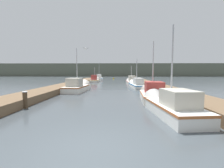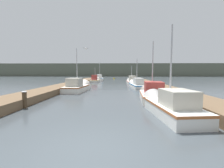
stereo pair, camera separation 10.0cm
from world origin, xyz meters
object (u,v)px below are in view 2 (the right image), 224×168
Objects in this scene: fishing_boat_3 at (136,84)px; mooring_piling_2 at (132,78)px; mooring_piling_1 at (135,79)px; fishing_boat_0 at (168,105)px; mooring_piling_0 at (25,100)px; fishing_boat_1 at (152,94)px; seagull_lead at (86,48)px; fishing_boat_4 at (131,81)px; fishing_boat_6 at (100,78)px; channel_buoy at (114,79)px; fishing_boat_2 at (78,87)px; fishing_boat_5 at (95,80)px.

fishing_boat_3 reaches higher than mooring_piling_2.
fishing_boat_0 is at bearing -92.79° from mooring_piling_1.
fishing_boat_1 is at bearing 20.01° from mooring_piling_0.
seagull_lead is at bearing -137.45° from fishing_boat_3.
mooring_piling_2 is at bearing 82.58° from fishing_boat_4.
fishing_boat_6 is (-6.94, 16.17, 0.08)m from fishing_boat_3.
fishing_boat_1 reaches higher than mooring_piling_2.
fishing_boat_4 is 5.96× the size of mooring_piling_0.
fishing_boat_3 is at bearing -81.52° from channel_buoy.
fishing_boat_1 is (0.09, 3.90, 0.01)m from fishing_boat_0.
mooring_piling_0 is (-8.14, -12.34, 0.10)m from fishing_boat_3.
channel_buoy is at bearing 87.44° from fishing_boat_2.
fishing_boat_1 is 8.57m from mooring_piling_0.
mooring_piling_2 is at bearing 37.97° from fishing_boat_5.
fishing_boat_0 is 4.96× the size of channel_buoy.
fishing_boat_5 is at bearing 120.36° from fishing_boat_3.
fishing_boat_5 is 17.17m from seagull_lead.
fishing_boat_1 is 4.92× the size of mooring_piling_0.
mooring_piling_0 is 1.02× the size of channel_buoy.
mooring_piling_1 is 7.05m from mooring_piling_2.
fishing_boat_3 is at bearing -72.62° from fishing_boat_6.
fishing_boat_3 is 4.74× the size of mooring_piling_1.
fishing_boat_5 is (-7.13, 19.92, -0.06)m from fishing_boat_1.
fishing_boat_1 is 3.90× the size of mooring_piling_2.
mooring_piling_1 is 17.82m from seagull_lead.
fishing_boat_1 reaches higher than fishing_boat_0.
channel_buoy is (-3.38, 32.64, -0.32)m from fishing_boat_1.
fishing_boat_0 is 3.83× the size of mooring_piling_1.
fishing_boat_5 is 5.15× the size of mooring_piling_0.
fishing_boat_4 is at bearing -104.42° from mooring_piling_1.
mooring_piling_0 is (-8.06, -2.93, 0.04)m from fishing_boat_1.
fishing_boat_1 is at bearing -69.88° from fishing_boat_5.
fishing_boat_0 is 30.24m from fishing_boat_6.
fishing_boat_0 is at bearing 91.21° from seagull_lead.
fishing_boat_6 is at bearing -123.91° from seagull_lead.
fishing_boat_0 is 0.78× the size of fishing_boat_6.
fishing_boat_2 is 4.10× the size of mooring_piling_2.
fishing_boat_3 is at bearing -55.11° from fishing_boat_5.
mooring_piling_2 is at bearing 73.83° from fishing_boat_2.
fishing_boat_3 is 14.79m from mooring_piling_0.
fishing_boat_1 is at bearing 82.97° from fishing_boat_0.
fishing_boat_3 is at bearing 56.59° from mooring_piling_0.
fishing_boat_1 reaches higher than fishing_boat_3.
mooring_piling_2 is 1.29× the size of channel_buoy.
fishing_boat_3 is 5.81m from fishing_boat_4.
seagull_lead is (1.42, -16.64, 3.98)m from fishing_boat_5.
fishing_boat_1 is 9.41m from fishing_boat_3.
fishing_boat_4 is (-0.11, 5.81, 0.04)m from fishing_boat_3.
fishing_boat_1 reaches higher than fishing_boat_5.
channel_buoy is at bearing 94.37° from fishing_boat_3.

